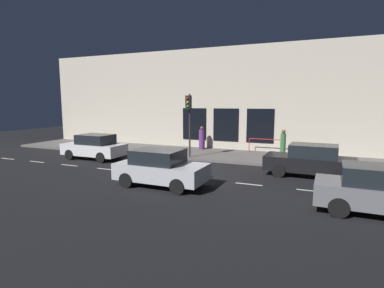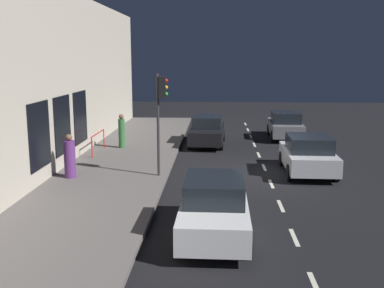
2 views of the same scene
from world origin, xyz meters
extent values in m
plane|color=black|center=(0.00, 0.00, 0.00)|extent=(60.00, 60.00, 0.00)
cube|color=#5B5654|center=(6.25, 0.00, 0.07)|extent=(4.50, 32.00, 0.15)
cube|color=beige|center=(8.80, 0.00, 3.79)|extent=(0.60, 32.00, 7.58)
cube|color=black|center=(8.47, -2.51, 1.95)|extent=(0.04, 1.91, 2.40)
cube|color=black|center=(8.47, 0.00, 1.95)|extent=(0.04, 1.91, 2.40)
cube|color=black|center=(8.47, 2.51, 1.95)|extent=(0.04, 1.91, 2.40)
cube|color=beige|center=(0.00, -14.00, 0.00)|extent=(0.12, 1.20, 0.01)
cube|color=beige|center=(0.00, -11.40, 0.00)|extent=(0.12, 1.20, 0.01)
cube|color=beige|center=(0.00, -8.80, 0.00)|extent=(0.12, 1.20, 0.01)
cube|color=beige|center=(0.00, -6.20, 0.00)|extent=(0.12, 1.20, 0.01)
cube|color=beige|center=(0.00, -3.60, 0.00)|extent=(0.12, 1.20, 0.01)
cube|color=beige|center=(0.00, -1.00, 0.00)|extent=(0.12, 1.20, 0.01)
cube|color=beige|center=(0.00, 1.60, 0.00)|extent=(0.12, 1.20, 0.01)
cube|color=beige|center=(0.00, 4.20, 0.00)|extent=(0.12, 1.20, 0.01)
cube|color=beige|center=(0.00, 6.80, 0.00)|extent=(0.12, 1.20, 0.01)
cube|color=beige|center=(0.00, 9.40, 0.00)|extent=(0.12, 1.20, 0.01)
cylinder|color=#2D2D30|center=(4.34, 1.12, 2.13)|extent=(0.10, 0.10, 3.96)
cube|color=black|center=(4.16, 1.12, 3.59)|extent=(0.26, 0.32, 0.84)
sphere|color=red|center=(4.02, 1.12, 3.85)|extent=(0.15, 0.15, 0.15)
sphere|color=gold|center=(4.02, 1.12, 3.59)|extent=(0.15, 0.15, 0.15)
sphere|color=green|center=(4.02, 1.12, 3.34)|extent=(0.15, 0.15, 0.15)
cube|color=black|center=(2.57, -5.98, 0.63)|extent=(1.93, 4.25, 0.70)
cube|color=black|center=(2.56, -6.15, 1.28)|extent=(1.62, 2.24, 0.60)
cylinder|color=black|center=(1.84, -4.65, 0.32)|extent=(0.25, 0.65, 0.64)
cylinder|color=black|center=(3.44, -4.73, 0.32)|extent=(0.25, 0.65, 0.64)
cylinder|color=black|center=(1.71, -7.23, 0.32)|extent=(0.25, 0.65, 0.64)
cylinder|color=black|center=(3.31, -7.31, 0.32)|extent=(0.25, 0.65, 0.64)
cube|color=#B7B7BC|center=(-1.67, -0.14, 0.63)|extent=(1.94, 3.93, 0.70)
cube|color=black|center=(-1.67, 0.02, 1.28)|extent=(1.69, 2.06, 0.60)
cylinder|color=black|center=(-0.81, -1.36, 0.32)|extent=(0.23, 0.64, 0.64)
cylinder|color=black|center=(-2.57, -1.33, 0.32)|extent=(0.23, 0.64, 0.64)
cylinder|color=black|center=(-0.77, 1.06, 0.32)|extent=(0.23, 0.64, 0.64)
cylinder|color=black|center=(-2.53, 1.09, 0.32)|extent=(0.23, 0.64, 0.64)
cube|color=silver|center=(2.14, 6.84, 0.63)|extent=(1.81, 4.03, 0.70)
cube|color=black|center=(2.14, 6.68, 1.28)|extent=(1.58, 2.11, 0.60)
cylinder|color=black|center=(1.34, 8.09, 0.32)|extent=(0.23, 0.64, 0.64)
cylinder|color=black|center=(2.98, 8.07, 0.32)|extent=(0.23, 0.64, 0.64)
cylinder|color=black|center=(1.31, 5.60, 0.32)|extent=(0.23, 0.64, 0.64)
cylinder|color=black|center=(2.95, 5.58, 0.32)|extent=(0.23, 0.64, 0.64)
cube|color=slate|center=(-1.96, -8.30, 0.63)|extent=(1.88, 4.06, 0.70)
cube|color=black|center=(-1.95, -8.14, 1.28)|extent=(1.61, 2.13, 0.60)
cylinder|color=black|center=(-1.17, -9.57, 0.32)|extent=(0.24, 0.65, 0.64)
cylinder|color=black|center=(-2.81, -9.52, 0.32)|extent=(0.24, 0.65, 0.64)
cylinder|color=black|center=(-1.10, -7.08, 0.32)|extent=(0.24, 0.65, 0.64)
cylinder|color=black|center=(-2.74, -7.03, 0.32)|extent=(0.24, 0.65, 0.64)
cylinder|color=#336B38|center=(6.91, -4.28, 0.89)|extent=(0.47, 0.47, 1.48)
sphere|color=brown|center=(6.91, -4.28, 1.76)|extent=(0.26, 0.26, 0.26)
cube|color=brown|center=(6.98, -4.38, 1.76)|extent=(0.08, 0.08, 0.07)
cylinder|color=#5B2D70|center=(7.71, 1.59, 0.87)|extent=(0.60, 0.60, 1.44)
sphere|color=brown|center=(7.71, 1.59, 1.71)|extent=(0.25, 0.25, 0.25)
cube|color=brown|center=(7.65, 1.49, 1.71)|extent=(0.08, 0.08, 0.07)
cylinder|color=red|center=(7.82, -4.19, 0.62)|extent=(0.05, 0.05, 0.95)
cylinder|color=red|center=(7.82, -1.91, 0.62)|extent=(0.05, 0.05, 0.95)
cylinder|color=red|center=(7.82, -3.05, 1.10)|extent=(0.05, 2.28, 0.05)
camera|label=1|loc=(-12.88, -6.30, 3.59)|focal=28.10mm
camera|label=2|loc=(2.13, 18.37, 4.74)|focal=42.59mm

